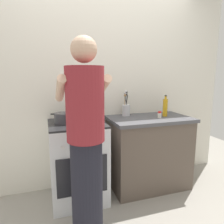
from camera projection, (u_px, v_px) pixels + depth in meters
ground at (111, 199)px, 2.37m from camera, size 6.00×6.00×0.00m
back_wall at (114, 88)px, 2.68m from camera, size 3.20×0.10×2.50m
countertop at (149, 152)px, 2.60m from camera, size 1.00×0.60×0.90m
stove_range at (78, 161)px, 2.32m from camera, size 0.60×0.62×0.90m
pot at (63, 118)px, 2.19m from camera, size 0.26×0.19×0.12m
mixing_bowl at (90, 118)px, 2.24m from camera, size 0.29×0.29×0.09m
utensil_crock at (126, 108)px, 2.61m from camera, size 0.10×0.10×0.33m
spice_bottle at (160, 115)px, 2.48m from camera, size 0.04×0.04×0.08m
oil_bottle at (165, 107)px, 2.57m from camera, size 0.06×0.06×0.27m
person at (86, 145)px, 1.64m from camera, size 0.41×0.50×1.70m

